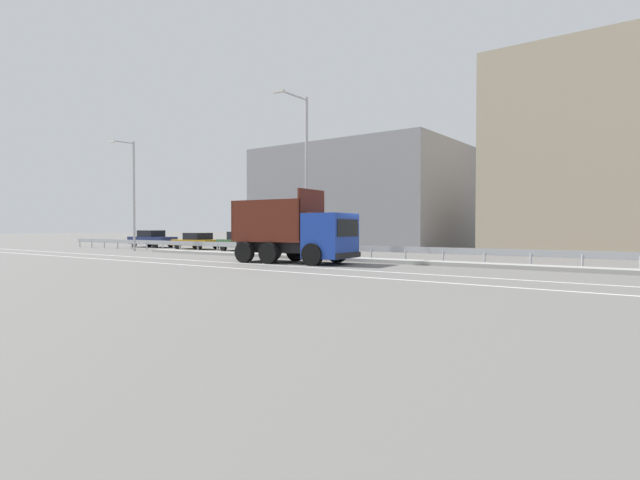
{
  "coord_description": "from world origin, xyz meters",
  "views": [
    {
      "loc": [
        13.94,
        -20.02,
        1.74
      ],
      "look_at": [
        -1.41,
        0.6,
        1.12
      ],
      "focal_mm": 28.0,
      "sensor_mm": 36.0,
      "label": 1
    }
  ],
  "objects_px": {
    "dump_truck": "(306,237)",
    "parked_car_3": "(315,244)",
    "street_lamp_1": "(304,168)",
    "parked_car_1": "(197,241)",
    "parked_car_0": "(152,239)",
    "street_lamp_0": "(132,190)",
    "parked_car_2": "(244,241)",
    "median_road_sign": "(261,236)"
  },
  "relations": [
    {
      "from": "dump_truck",
      "to": "parked_car_3",
      "type": "relative_size",
      "value": 1.59
    },
    {
      "from": "dump_truck",
      "to": "parked_car_3",
      "type": "distance_m",
      "value": 9.98
    },
    {
      "from": "street_lamp_1",
      "to": "parked_car_1",
      "type": "xyz_separation_m",
      "value": [
        -15.26,
        4.96,
        -4.41
      ]
    },
    {
      "from": "parked_car_0",
      "to": "street_lamp_0",
      "type": "bearing_deg",
      "value": 40.3
    },
    {
      "from": "dump_truck",
      "to": "parked_car_2",
      "type": "height_order",
      "value": "dump_truck"
    },
    {
      "from": "parked_car_3",
      "to": "median_road_sign",
      "type": "bearing_deg",
      "value": 2.23
    },
    {
      "from": "parked_car_1",
      "to": "parked_car_3",
      "type": "height_order",
      "value": "parked_car_1"
    },
    {
      "from": "dump_truck",
      "to": "street_lamp_1",
      "type": "bearing_deg",
      "value": -146.1
    },
    {
      "from": "parked_car_0",
      "to": "parked_car_3",
      "type": "distance_m",
      "value": 18.25
    },
    {
      "from": "parked_car_0",
      "to": "parked_car_2",
      "type": "bearing_deg",
      "value": 84.85
    },
    {
      "from": "dump_truck",
      "to": "median_road_sign",
      "type": "distance_m",
      "value": 6.41
    },
    {
      "from": "street_lamp_1",
      "to": "parked_car_0",
      "type": "height_order",
      "value": "street_lamp_1"
    },
    {
      "from": "median_road_sign",
      "to": "parked_car_2",
      "type": "relative_size",
      "value": 0.54
    },
    {
      "from": "street_lamp_1",
      "to": "parked_car_0",
      "type": "bearing_deg",
      "value": 166.78
    },
    {
      "from": "dump_truck",
      "to": "parked_car_3",
      "type": "height_order",
      "value": "dump_truck"
    },
    {
      "from": "median_road_sign",
      "to": "street_lamp_1",
      "type": "distance_m",
      "value": 5.18
    },
    {
      "from": "street_lamp_1",
      "to": "parked_car_3",
      "type": "height_order",
      "value": "street_lamp_1"
    },
    {
      "from": "median_road_sign",
      "to": "parked_car_0",
      "type": "relative_size",
      "value": 0.48
    },
    {
      "from": "street_lamp_1",
      "to": "parked_car_3",
      "type": "distance_m",
      "value": 7.82
    },
    {
      "from": "dump_truck",
      "to": "parked_car_1",
      "type": "height_order",
      "value": "dump_truck"
    },
    {
      "from": "parked_car_1",
      "to": "parked_car_2",
      "type": "xyz_separation_m",
      "value": [
        5.56,
        -0.14,
        0.05
      ]
    },
    {
      "from": "dump_truck",
      "to": "street_lamp_1",
      "type": "relative_size",
      "value": 0.71
    },
    {
      "from": "dump_truck",
      "to": "median_road_sign",
      "type": "relative_size",
      "value": 2.78
    },
    {
      "from": "dump_truck",
      "to": "street_lamp_0",
      "type": "distance_m",
      "value": 19.38
    },
    {
      "from": "median_road_sign",
      "to": "parked_car_0",
      "type": "bearing_deg",
      "value": 164.76
    },
    {
      "from": "parked_car_2",
      "to": "parked_car_3",
      "type": "bearing_deg",
      "value": 99.44
    },
    {
      "from": "median_road_sign",
      "to": "parked_car_2",
      "type": "height_order",
      "value": "median_road_sign"
    },
    {
      "from": "median_road_sign",
      "to": "parked_car_1",
      "type": "bearing_deg",
      "value": 157.72
    },
    {
      "from": "street_lamp_0",
      "to": "street_lamp_1",
      "type": "xyz_separation_m",
      "value": [
        16.66,
        0.06,
        0.49
      ]
    },
    {
      "from": "dump_truck",
      "to": "parked_car_1",
      "type": "xyz_separation_m",
      "value": [
        -17.51,
        7.69,
        -0.6
      ]
    },
    {
      "from": "median_road_sign",
      "to": "parked_car_3",
      "type": "height_order",
      "value": "median_road_sign"
    },
    {
      "from": "parked_car_2",
      "to": "dump_truck",
      "type": "bearing_deg",
      "value": 61.3
    },
    {
      "from": "dump_truck",
      "to": "parked_car_2",
      "type": "distance_m",
      "value": 14.14
    },
    {
      "from": "dump_truck",
      "to": "street_lamp_1",
      "type": "distance_m",
      "value": 5.2
    },
    {
      "from": "street_lamp_0",
      "to": "parked_car_3",
      "type": "xyz_separation_m",
      "value": [
        13.24,
        5.53,
        -3.95
      ]
    },
    {
      "from": "dump_truck",
      "to": "parked_car_0",
      "type": "relative_size",
      "value": 1.35
    },
    {
      "from": "parked_car_1",
      "to": "street_lamp_1",
      "type": "bearing_deg",
      "value": -109.28
    },
    {
      "from": "street_lamp_1",
      "to": "median_road_sign",
      "type": "bearing_deg",
      "value": 177.78
    },
    {
      "from": "median_road_sign",
      "to": "parked_car_3",
      "type": "distance_m",
      "value": 5.37
    },
    {
      "from": "dump_truck",
      "to": "street_lamp_0",
      "type": "bearing_deg",
      "value": -103.66
    },
    {
      "from": "parked_car_2",
      "to": "parked_car_3",
      "type": "distance_m",
      "value": 6.32
    },
    {
      "from": "dump_truck",
      "to": "parked_car_1",
      "type": "relative_size",
      "value": 1.52
    }
  ]
}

